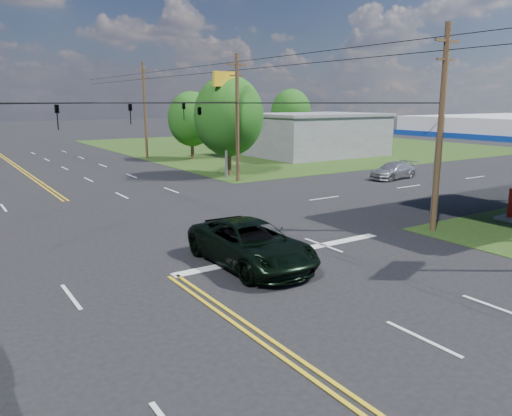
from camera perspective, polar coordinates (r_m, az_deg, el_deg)
ground at (r=25.36m, az=-16.86°, el=-2.29°), size 280.00×280.00×0.00m
grass_ne at (r=69.84m, az=3.62°, el=7.16°), size 46.00×48.00×0.03m
stop_bar at (r=20.51m, az=3.43°, el=-5.17°), size 10.00×0.50×0.02m
retail_ne at (r=57.20m, az=6.87°, el=8.20°), size 14.00×10.00×4.40m
pole_se at (r=24.62m, az=20.34°, el=8.66°), size 1.60×0.28×9.50m
pole_ne at (r=38.18m, az=-2.15°, el=10.40°), size 1.60×0.28×9.50m
pole_right_far at (r=55.32m, az=-12.58°, el=10.94°), size 1.60×0.28×10.00m
span_wire_signals at (r=24.61m, az=-17.73°, el=11.36°), size 26.00×18.00×1.13m
power_lines at (r=22.83m, az=-16.73°, el=17.96°), size 26.04×100.00×0.64m
tree_right_a at (r=41.28m, az=-3.13°, el=10.46°), size 5.70×5.70×8.18m
tree_right_b at (r=53.06m, az=-7.38°, el=10.06°), size 4.94×4.94×7.09m
tree_far_r at (r=67.39m, az=4.02°, el=10.84°), size 5.32×5.32×7.63m
pickup_dkgreen at (r=18.78m, az=-0.54°, el=-4.13°), size 2.81×6.04×1.67m
suv_black at (r=18.82m, az=-0.54°, el=-4.51°), size 2.28×4.96×1.41m
sedan_far at (r=41.14m, az=15.41°, el=4.15°), size 4.75×2.42×1.32m
polesign_ne at (r=39.69m, az=-3.52°, el=12.77°), size 2.29×0.71×8.32m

